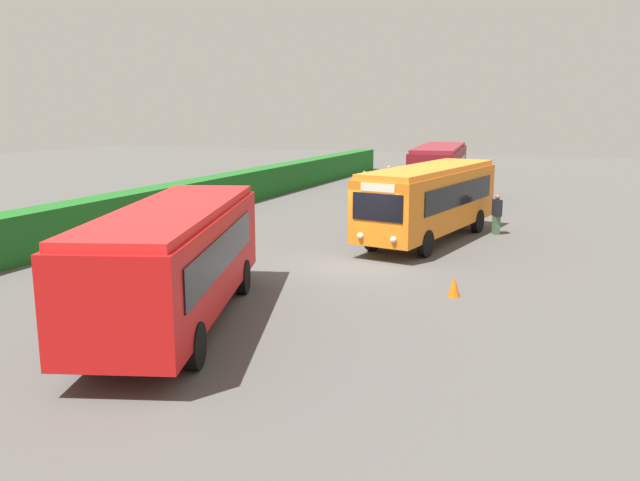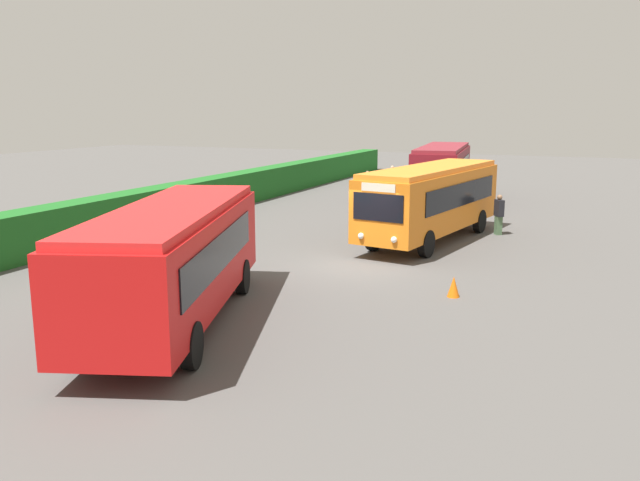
% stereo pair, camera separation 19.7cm
% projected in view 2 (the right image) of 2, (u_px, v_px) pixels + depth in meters
% --- Properties ---
extents(ground_plane, '(113.49, 113.49, 0.00)m').
position_uv_depth(ground_plane, '(358.00, 266.00, 22.63)').
color(ground_plane, '#514F4C').
extents(bus_red, '(9.45, 5.33, 2.97)m').
position_uv_depth(bus_red, '(174.00, 256.00, 16.27)').
color(bus_red, red).
rests_on(bus_red, ground_plane).
extents(bus_orange, '(9.48, 3.83, 3.02)m').
position_uv_depth(bus_orange, '(431.00, 198.00, 26.48)').
color(bus_orange, orange).
rests_on(bus_orange, ground_plane).
extents(bus_maroon, '(9.69, 3.54, 3.14)m').
position_uv_depth(bus_maroon, '(442.00, 169.00, 38.51)').
color(bus_maroon, maroon).
rests_on(bus_maroon, ground_plane).
extents(person_left, '(0.54, 0.48, 1.72)m').
position_uv_depth(person_left, '(499.00, 214.00, 27.99)').
color(person_left, '#4C6B47').
rests_on(person_left, ground_plane).
extents(person_center, '(0.47, 0.30, 1.70)m').
position_uv_depth(person_center, '(367.00, 185.00, 38.61)').
color(person_center, '#334C8C').
rests_on(person_center, ground_plane).
extents(person_right, '(0.43, 0.51, 1.74)m').
position_uv_depth(person_right, '(392.00, 179.00, 41.53)').
color(person_right, '#4C6B47').
rests_on(person_right, ground_plane).
extents(hedge_row, '(68.74, 1.35, 1.74)m').
position_uv_depth(hedge_row, '(97.00, 220.00, 26.75)').
color(hedge_row, '#1C6120').
rests_on(hedge_row, ground_plane).
extents(traffic_cone, '(0.36, 0.36, 0.60)m').
position_uv_depth(traffic_cone, '(454.00, 287.00, 18.86)').
color(traffic_cone, orange).
rests_on(traffic_cone, ground_plane).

